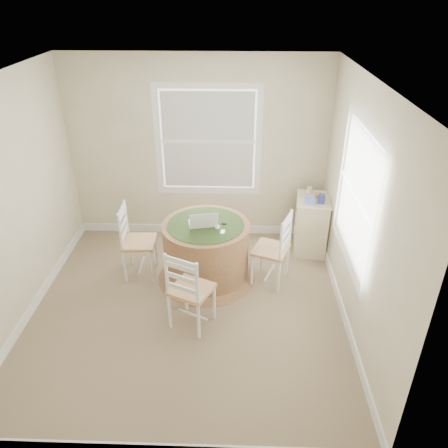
{
  "coord_description": "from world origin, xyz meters",
  "views": [
    {
      "loc": [
        0.56,
        -3.96,
        3.37
      ],
      "look_at": [
        0.41,
        0.45,
        0.9
      ],
      "focal_mm": 35.0,
      "sensor_mm": 36.0,
      "label": 1
    }
  ],
  "objects_px": {
    "round_table": "(206,249)",
    "chair_right": "(271,249)",
    "chair_near": "(191,289)",
    "corner_chest": "(311,224)",
    "laptop": "(203,223)",
    "chair_left": "(139,242)"
  },
  "relations": [
    {
      "from": "chair_near",
      "to": "chair_right",
      "type": "distance_m",
      "value": 1.22
    },
    {
      "from": "round_table",
      "to": "chair_near",
      "type": "relative_size",
      "value": 1.33
    },
    {
      "from": "chair_right",
      "to": "chair_near",
      "type": "bearing_deg",
      "value": -25.89
    },
    {
      "from": "round_table",
      "to": "chair_left",
      "type": "bearing_deg",
      "value": -178.72
    },
    {
      "from": "round_table",
      "to": "chair_near",
      "type": "distance_m",
      "value": 0.89
    },
    {
      "from": "round_table",
      "to": "chair_right",
      "type": "relative_size",
      "value": 1.33
    },
    {
      "from": "chair_left",
      "to": "chair_right",
      "type": "distance_m",
      "value": 1.66
    },
    {
      "from": "laptop",
      "to": "chair_right",
      "type": "bearing_deg",
      "value": 166.24
    },
    {
      "from": "round_table",
      "to": "corner_chest",
      "type": "xyz_separation_m",
      "value": [
        1.41,
        0.72,
        -0.02
      ]
    },
    {
      "from": "chair_near",
      "to": "chair_left",
      "type": "bearing_deg",
      "value": -25.91
    },
    {
      "from": "round_table",
      "to": "chair_right",
      "type": "distance_m",
      "value": 0.81
    },
    {
      "from": "chair_left",
      "to": "round_table",
      "type": "bearing_deg",
      "value": -95.87
    },
    {
      "from": "corner_chest",
      "to": "chair_left",
      "type": "bearing_deg",
      "value": -158.14
    },
    {
      "from": "chair_near",
      "to": "chair_right",
      "type": "height_order",
      "value": "same"
    },
    {
      "from": "chair_near",
      "to": "round_table",
      "type": "bearing_deg",
      "value": -71.08
    },
    {
      "from": "chair_near",
      "to": "corner_chest",
      "type": "relative_size",
      "value": 1.2
    },
    {
      "from": "chair_left",
      "to": "chair_near",
      "type": "height_order",
      "value": "same"
    },
    {
      "from": "corner_chest",
      "to": "round_table",
      "type": "bearing_deg",
      "value": -147.37
    },
    {
      "from": "chair_near",
      "to": "corner_chest",
      "type": "distance_m",
      "value": 2.21
    },
    {
      "from": "chair_near",
      "to": "corner_chest",
      "type": "xyz_separation_m",
      "value": [
        1.51,
        1.61,
        -0.08
      ]
    },
    {
      "from": "round_table",
      "to": "laptop",
      "type": "relative_size",
      "value": 3.27
    },
    {
      "from": "chair_near",
      "to": "laptop",
      "type": "relative_size",
      "value": 2.46
    }
  ]
}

